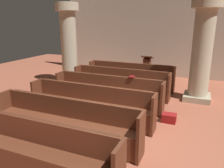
% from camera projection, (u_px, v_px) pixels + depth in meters
% --- Properties ---
extents(ground_plane, '(19.20, 19.20, 0.00)m').
position_uv_depth(ground_plane, '(119.00, 135.00, 4.98)').
color(ground_plane, '#AD5B42').
extents(back_wall, '(10.00, 0.16, 4.50)m').
position_uv_depth(back_wall, '(169.00, 26.00, 9.75)').
color(back_wall, beige).
rests_on(back_wall, ground).
extents(pew_row_0, '(3.32, 0.46, 0.92)m').
position_uv_depth(pew_row_0, '(130.00, 74.00, 8.46)').
color(pew_row_0, brown).
rests_on(pew_row_0, ground).
extents(pew_row_1, '(3.32, 0.46, 0.92)m').
position_uv_depth(pew_row_1, '(120.00, 81.00, 7.50)').
color(pew_row_1, brown).
rests_on(pew_row_1, ground).
extents(pew_row_2, '(3.32, 0.47, 0.92)m').
position_uv_depth(pew_row_2, '(107.00, 90.00, 6.53)').
color(pew_row_2, brown).
rests_on(pew_row_2, ground).
extents(pew_row_3, '(3.32, 0.46, 0.92)m').
position_uv_depth(pew_row_3, '(90.00, 103.00, 5.57)').
color(pew_row_3, brown).
rests_on(pew_row_3, ground).
extents(pew_row_4, '(3.32, 0.46, 0.92)m').
position_uv_depth(pew_row_4, '(65.00, 120.00, 4.60)').
color(pew_row_4, brown).
rests_on(pew_row_4, ground).
extents(pew_row_5, '(3.32, 0.47, 0.92)m').
position_uv_depth(pew_row_5, '(27.00, 146.00, 3.63)').
color(pew_row_5, brown).
rests_on(pew_row_5, ground).
extents(pillar_aisle_side, '(0.88, 0.88, 3.14)m').
position_uv_depth(pillar_aisle_side, '(202.00, 49.00, 6.75)').
color(pillar_aisle_side, tan).
rests_on(pillar_aisle_side, ground).
extents(pillar_far_side, '(0.88, 0.88, 3.14)m').
position_uv_depth(pillar_far_side, '(69.00, 43.00, 8.63)').
color(pillar_far_side, tan).
rests_on(pillar_far_side, ground).
extents(lectern, '(0.48, 0.45, 1.08)m').
position_uv_depth(lectern, '(147.00, 70.00, 9.40)').
color(lectern, '#492215').
rests_on(lectern, ground).
extents(hymn_book, '(0.15, 0.20, 0.04)m').
position_uv_depth(hymn_book, '(132.00, 77.00, 6.33)').
color(hymn_book, maroon).
rests_on(hymn_book, pew_row_2).
extents(kneeler_box_red, '(0.35, 0.26, 0.22)m').
position_uv_depth(kneeler_box_red, '(169.00, 118.00, 5.60)').
color(kneeler_box_red, maroon).
rests_on(kneeler_box_red, ground).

